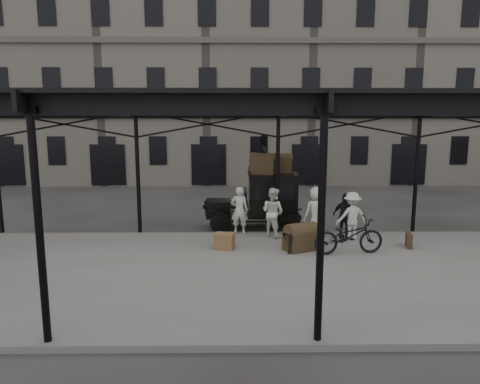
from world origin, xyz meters
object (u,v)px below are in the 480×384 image
object	(u,v)px
porter_official	(345,216)
steamer_trunk_platform	(301,239)
taxi	(264,198)
bicycle	(349,236)
steamer_trunk_roof_near	(263,165)
porter_left	(239,210)

from	to	relation	value
porter_official	steamer_trunk_platform	distance (m)	2.18
taxi	porter_official	bearing A→B (deg)	-38.39
bicycle	steamer_trunk_roof_near	world-z (taller)	steamer_trunk_roof_near
taxi	steamer_trunk_roof_near	world-z (taller)	steamer_trunk_roof_near
taxi	bicycle	world-z (taller)	taxi
porter_official	steamer_trunk_platform	xyz separation A→B (m)	(-1.70, -1.29, -0.43)
porter_left	bicycle	distance (m)	4.11
porter_left	porter_official	bearing A→B (deg)	179.33
porter_left	steamer_trunk_roof_near	xyz separation A→B (m)	(0.90, 1.09, 1.51)
porter_left	bicycle	xyz separation A→B (m)	(3.30, -2.43, -0.29)
bicycle	steamer_trunk_roof_near	xyz separation A→B (m)	(-2.40, 3.52, 1.80)
porter_official	bicycle	size ratio (longest dim) A/B	0.74
steamer_trunk_roof_near	bicycle	bearing A→B (deg)	-39.09
steamer_trunk_roof_near	porter_official	bearing A→B (deg)	-17.45
bicycle	steamer_trunk_platform	size ratio (longest dim) A/B	2.18
porter_official	steamer_trunk_roof_near	distance (m)	3.64
taxi	steamer_trunk_platform	xyz separation A→B (m)	(0.93, -3.38, -0.69)
porter_left	bicycle	world-z (taller)	porter_left
bicycle	steamer_trunk_roof_near	distance (m)	4.63
porter_left	porter_official	xyz separation A→B (m)	(3.62, -0.75, -0.06)
porter_left	taxi	bearing A→B (deg)	-115.09
steamer_trunk_platform	bicycle	bearing A→B (deg)	-41.78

